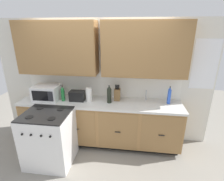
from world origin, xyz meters
TOP-DOWN VIEW (x-y plane):
  - ground_plane at (0.00, 0.00)m, footprint 8.00×8.00m
  - wall_unit at (0.00, 0.50)m, footprint 4.26×0.40m
  - counter_run at (0.00, 0.30)m, footprint 3.09×0.64m
  - stove_range at (-0.75, -0.33)m, footprint 0.76×0.68m
  - microwave at (-1.04, 0.29)m, footprint 0.48×0.37m
  - toaster at (-0.43, 0.31)m, footprint 0.28×0.18m
  - knife_block at (0.32, 0.44)m, footprint 0.11×0.14m
  - sink_faucet at (0.88, 0.51)m, footprint 0.02×0.02m
  - paper_towel_roll at (-0.20, 0.31)m, footprint 0.12×0.12m
  - bottle_dark at (0.19, 0.29)m, footprint 0.08×0.08m
  - bottle_green at (-0.70, 0.27)m, footprint 0.07×0.07m
  - bottle_blue at (1.28, 0.39)m, footprint 0.06×0.06m

SIDE VIEW (x-z plane):
  - ground_plane at x=0.00m, z-range 0.00..0.00m
  - counter_run at x=0.00m, z-range 0.01..0.92m
  - stove_range at x=-0.75m, z-range 0.00..0.95m
  - toaster at x=-0.43m, z-range 0.91..1.10m
  - sink_faucet at x=0.88m, z-range 0.91..1.11m
  - knife_block at x=0.32m, z-range 0.87..1.18m
  - paper_towel_roll at x=-0.20m, z-range 0.91..1.17m
  - microwave at x=-1.04m, z-range 0.91..1.19m
  - bottle_green at x=-0.70m, z-range 0.91..1.20m
  - bottle_blue at x=1.28m, z-range 0.91..1.24m
  - bottle_dark at x=0.19m, z-range 0.91..1.24m
  - wall_unit at x=0.00m, z-range 0.44..2.85m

